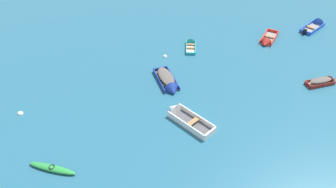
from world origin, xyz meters
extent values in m
cube|color=beige|center=(14.06, 18.56, 0.05)|extent=(2.58, 1.00, 0.09)
cube|color=maroon|center=(14.03, 19.01, 0.18)|extent=(2.64, 0.23, 0.36)
cube|color=maroon|center=(14.09, 18.11, 0.18)|extent=(2.64, 0.23, 0.36)
cube|color=maroon|center=(12.75, 18.47, 0.18)|extent=(0.15, 0.88, 0.36)
cone|color=maroon|center=(15.43, 18.65, 0.20)|extent=(0.66, 0.90, 0.86)
cube|color=#937047|center=(13.93, 18.55, 0.25)|extent=(0.33, 0.82, 0.03)
cube|color=#937047|center=(14.69, 18.60, 0.25)|extent=(0.33, 0.82, 0.03)
ellipsoid|color=#59514C|center=(14.06, 18.56, 0.46)|extent=(2.36, 0.95, 0.27)
cube|color=#4C4C51|center=(0.97, 16.13, 0.07)|extent=(3.02, 3.81, 0.14)
cube|color=white|center=(0.40, 15.78, 0.28)|extent=(2.11, 3.33, 0.56)
cube|color=white|center=(1.53, 16.48, 0.28)|extent=(2.11, 3.33, 0.56)
cube|color=white|center=(1.99, 14.49, 0.28)|extent=(1.18, 0.81, 0.56)
cone|color=white|center=(-0.10, 17.84, 0.31)|extent=(1.55, 1.43, 1.28)
cube|color=#937047|center=(1.07, 15.96, 0.39)|extent=(1.23, 0.97, 0.03)
cube|color=#4C4C51|center=(0.30, 22.20, 0.05)|extent=(1.64, 3.60, 0.10)
cube|color=navy|center=(0.99, 22.27, 0.19)|extent=(0.45, 3.63, 0.38)
cube|color=navy|center=(-0.39, 22.13, 0.19)|extent=(0.45, 3.63, 0.38)
cube|color=navy|center=(0.12, 24.01, 0.19)|extent=(1.36, 0.28, 0.38)
cone|color=navy|center=(0.49, 20.31, 0.21)|extent=(1.40, 0.96, 1.32)
cube|color=#937047|center=(0.28, 22.39, 0.27)|extent=(1.27, 0.50, 0.03)
cube|color=#937047|center=(0.39, 21.33, 0.27)|extent=(1.27, 0.50, 0.03)
ellipsoid|color=#59514C|center=(0.30, 22.20, 0.51)|extent=(1.55, 3.29, 0.38)
cube|color=gray|center=(13.50, 27.53, 0.05)|extent=(3.01, 3.18, 0.10)
cube|color=red|center=(13.96, 27.11, 0.21)|extent=(2.29, 2.56, 0.42)
cube|color=red|center=(13.03, 27.94, 0.21)|extent=(2.29, 2.56, 0.42)
cube|color=red|center=(14.61, 28.78, 0.21)|extent=(1.00, 0.91, 0.42)
cone|color=red|center=(12.33, 26.22, 0.23)|extent=(1.41, 1.37, 1.20)
cube|color=#937047|center=(13.61, 27.66, 0.29)|extent=(1.07, 1.00, 0.03)
cube|color=#937047|center=(12.96, 26.92, 0.29)|extent=(1.07, 1.00, 0.03)
ellipsoid|color=#288C3D|center=(-9.50, 13.88, 0.16)|extent=(3.35, 2.14, 0.32)
torus|color=black|center=(-9.50, 13.88, 0.30)|extent=(0.58, 0.58, 0.07)
cube|color=beige|center=(4.20, 27.41, 0.04)|extent=(1.56, 2.64, 0.08)
cube|color=teal|center=(3.74, 27.54, 0.15)|extent=(0.78, 2.51, 0.31)
cube|color=teal|center=(4.67, 27.27, 0.15)|extent=(0.78, 2.51, 0.31)
cube|color=teal|center=(3.85, 26.16, 0.15)|extent=(0.94, 0.36, 0.31)
cone|color=teal|center=(4.58, 28.70, 0.17)|extent=(1.06, 0.83, 0.93)
cube|color=#937047|center=(4.17, 27.28, 0.21)|extent=(0.91, 0.50, 0.03)
cube|color=#937047|center=(4.38, 28.00, 0.21)|extent=(0.91, 0.50, 0.03)
cube|color=gray|center=(19.72, 28.69, 0.05)|extent=(3.66, 2.88, 0.10)
cube|color=blue|center=(19.38, 29.25, 0.21)|extent=(3.19, 1.98, 0.41)
cube|color=blue|center=(20.06, 28.12, 0.21)|extent=(3.19, 1.98, 0.41)
cube|color=blue|center=(18.15, 27.73, 0.21)|extent=(0.78, 1.17, 0.41)
cone|color=blue|center=(21.36, 29.68, 0.23)|extent=(1.37, 1.51, 1.26)
cube|color=#937047|center=(19.56, 28.59, 0.29)|extent=(0.94, 1.20, 0.03)
cube|color=black|center=(18.02, 27.65, 0.35)|extent=(0.47, 0.47, 0.57)
sphere|color=silver|center=(-12.42, 20.40, 0.00)|extent=(0.46, 0.46, 0.46)
sphere|color=silver|center=(1.13, 26.44, 0.00)|extent=(0.43, 0.43, 0.43)
camera|label=1|loc=(-4.86, -1.24, 17.50)|focal=33.86mm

